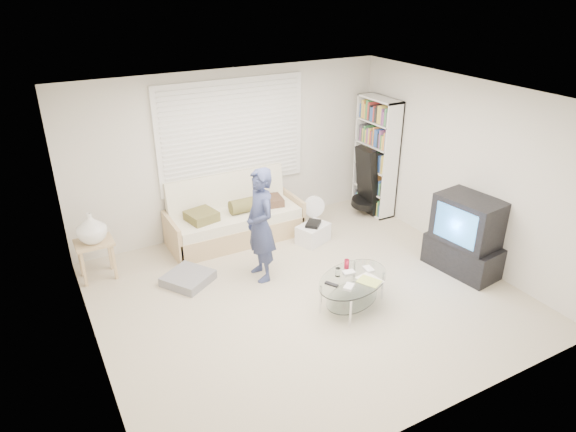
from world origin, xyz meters
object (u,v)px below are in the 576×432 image
tv_unit (466,236)px  coffee_table (353,283)px  bookshelf (376,157)px  futon_sofa (234,219)px

tv_unit → coffee_table: (-1.81, 0.02, -0.20)m
bookshelf → coffee_table: 2.97m
coffee_table → futon_sofa: bearing=103.5°
futon_sofa → coffee_table: size_ratio=1.64×
futon_sofa → tv_unit: size_ratio=1.89×
futon_sofa → tv_unit: 3.34m
futon_sofa → coffee_table: bearing=-76.5°
bookshelf → tv_unit: bookshelf is taller
futon_sofa → coffee_table: futon_sofa is taller
bookshelf → coffee_table: (-1.94, -2.16, -0.65)m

